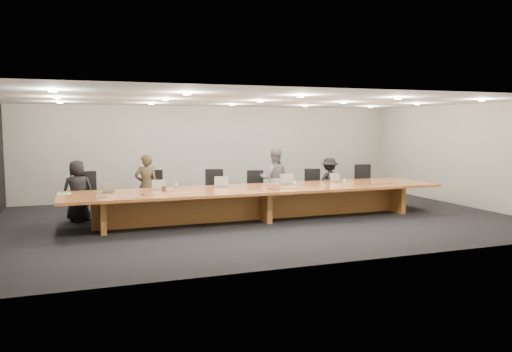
{
  "coord_description": "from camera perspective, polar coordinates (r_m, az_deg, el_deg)",
  "views": [
    {
      "loc": [
        -4.09,
        -10.96,
        2.22
      ],
      "look_at": [
        0.0,
        0.3,
        1.0
      ],
      "focal_mm": 35.0,
      "sensor_mm": 36.0,
      "label": 1
    }
  ],
  "objects": [
    {
      "name": "amber_mug",
      "position": [
        11.36,
        -10.48,
        -1.43
      ],
      "size": [
        0.11,
        0.11,
        0.11
      ],
      "primitive_type": "cylinder",
      "rotation": [
        0.0,
        0.0,
        -0.31
      ],
      "color": "#653311",
      "rests_on": "conference_table"
    },
    {
      "name": "chair_right",
      "position": [
        13.85,
        6.63,
        -1.28
      ],
      "size": [
        0.64,
        0.64,
        1.04
      ],
      "primitive_type": null,
      "rotation": [
        0.0,
        0.0,
        -0.24
      ],
      "color": "black",
      "rests_on": "ground"
    },
    {
      "name": "mic_left",
      "position": [
        10.82,
        -12.85,
        -2.06
      ],
      "size": [
        0.12,
        0.12,
        0.03
      ],
      "primitive_type": "cone",
      "rotation": [
        0.0,
        0.0,
        0.11
      ],
      "color": "black",
      "rests_on": "conference_table"
    },
    {
      "name": "chair_left",
      "position": [
        12.49,
        -11.76,
        -1.89
      ],
      "size": [
        0.71,
        0.71,
        1.14
      ],
      "primitive_type": null,
      "rotation": [
        0.0,
        0.0,
        -0.25
      ],
      "color": "black",
      "rests_on": "ground"
    },
    {
      "name": "person_b",
      "position": [
        12.39,
        -12.42,
        -1.06
      ],
      "size": [
        0.57,
        0.39,
        1.53
      ],
      "primitive_type": "imported",
      "rotation": [
        0.0,
        0.0,
        3.1
      ],
      "color": "#332C1B",
      "rests_on": "ground"
    },
    {
      "name": "person_c",
      "position": [
        13.27,
        2.12,
        -0.31
      ],
      "size": [
        0.93,
        0.82,
        1.61
      ],
      "primitive_type": "imported",
      "rotation": [
        0.0,
        0.0,
        2.82
      ],
      "color": "#5F5F62",
      "rests_on": "ground"
    },
    {
      "name": "mic_center",
      "position": [
        11.5,
        1.5,
        -1.46
      ],
      "size": [
        0.12,
        0.12,
        0.03
      ],
      "primitive_type": "cone",
      "rotation": [
        0.0,
        0.0,
        -0.15
      ],
      "color": "black",
      "rests_on": "conference_table"
    },
    {
      "name": "paper_cup_far",
      "position": [
        12.94,
        10.09,
        -0.6
      ],
      "size": [
        0.08,
        0.08,
        0.09
      ],
      "primitive_type": "cone",
      "rotation": [
        0.0,
        0.0,
        0.17
      ],
      "color": "silver",
      "rests_on": "conference_table"
    },
    {
      "name": "back_wall",
      "position": [
        15.53,
        -4.67,
        2.77
      ],
      "size": [
        12.0,
        0.02,
        2.8
      ],
      "primitive_type": "cube",
      "color": "beige",
      "rests_on": "ground"
    },
    {
      "name": "person_a",
      "position": [
        12.28,
        -19.71,
        -1.57
      ],
      "size": [
        0.75,
        0.54,
        1.43
      ],
      "primitive_type": "imported",
      "rotation": [
        0.0,
        0.0,
        3.27
      ],
      "color": "black",
      "rests_on": "ground"
    },
    {
      "name": "chair_far_right",
      "position": [
        14.53,
        12.36,
        -0.87
      ],
      "size": [
        0.68,
        0.68,
        1.13
      ],
      "primitive_type": null,
      "rotation": [
        0.0,
        0.0,
        -0.22
      ],
      "color": "black",
      "rests_on": "ground"
    },
    {
      "name": "ground",
      "position": [
        11.91,
        0.49,
        -4.93
      ],
      "size": [
        12.0,
        12.0,
        0.0
      ],
      "primitive_type": "plane",
      "color": "black",
      "rests_on": "ground"
    },
    {
      "name": "laptop_a",
      "position": [
        11.34,
        -16.61,
        -1.28
      ],
      "size": [
        0.35,
        0.29,
        0.23
      ],
      "primitive_type": null,
      "rotation": [
        0.0,
        0.0,
        -0.3
      ],
      "color": "tan",
      "rests_on": "conference_table"
    },
    {
      "name": "conference_table",
      "position": [
        11.82,
        0.5,
        -2.45
      ],
      "size": [
        9.0,
        1.8,
        0.75
      ],
      "color": "brown",
      "rests_on": "ground"
    },
    {
      "name": "mic_right",
      "position": [
        12.78,
        12.89,
        -0.88
      ],
      "size": [
        0.12,
        0.12,
        0.03
      ],
      "primitive_type": "cone",
      "rotation": [
        0.0,
        0.0,
        0.1
      ],
      "color": "black",
      "rests_on": "conference_table"
    },
    {
      "name": "person_d",
      "position": [
        13.89,
        8.39,
        -0.66
      ],
      "size": [
        0.9,
        0.55,
        1.34
      ],
      "primitive_type": "imported",
      "rotation": [
        0.0,
        0.0,
        3.07
      ],
      "color": "black",
      "rests_on": "ground"
    },
    {
      "name": "chair_mid_left",
      "position": [
        12.8,
        -4.77,
        -1.67
      ],
      "size": [
        0.69,
        0.69,
        1.12
      ],
      "primitive_type": null,
      "rotation": [
        0.0,
        0.0,
        -0.25
      ],
      "color": "black",
      "rests_on": "ground"
    },
    {
      "name": "laptop_b",
      "position": [
        11.58,
        -11.11,
        -1.0
      ],
      "size": [
        0.33,
        0.26,
        0.23
      ],
      "primitive_type": null,
      "rotation": [
        0.0,
        0.0,
        -0.17
      ],
      "color": "#BCB090",
      "rests_on": "conference_table"
    },
    {
      "name": "chair_mid_right",
      "position": [
        13.17,
        -0.01,
        -1.58
      ],
      "size": [
        0.65,
        0.65,
        1.05
      ],
      "primitive_type": null,
      "rotation": [
        0.0,
        0.0,
        -0.25
      ],
      "color": "black",
      "rests_on": "ground"
    },
    {
      "name": "av_box",
      "position": [
        10.7,
        -17.35,
        -2.27
      ],
      "size": [
        0.19,
        0.14,
        0.03
      ],
      "primitive_type": "cube",
      "rotation": [
        0.0,
        0.0,
        0.01
      ],
      "color": "#A5A5AA",
      "rests_on": "conference_table"
    },
    {
      "name": "laptop_e",
      "position": [
        13.06,
        9.32,
        -0.18
      ],
      "size": [
        0.35,
        0.28,
        0.25
      ],
      "primitive_type": null,
      "rotation": [
        0.0,
        0.0,
        0.17
      ],
      "color": "#C0B593",
      "rests_on": "conference_table"
    },
    {
      "name": "chair_far_left",
      "position": [
        12.23,
        -18.71,
        -2.18
      ],
      "size": [
        0.65,
        0.65,
        1.17
      ],
      "primitive_type": null,
      "rotation": [
        0.0,
        0.0,
        0.1
      ],
      "color": "black",
      "rests_on": "ground"
    },
    {
      "name": "laptop_c",
      "position": [
        11.87,
        -3.91,
        -0.67
      ],
      "size": [
        0.38,
        0.3,
        0.26
      ],
      "primitive_type": null,
      "rotation": [
        0.0,
        0.0,
        -0.19
      ],
      "color": "tan",
      "rests_on": "conference_table"
    },
    {
      "name": "notepad",
      "position": [
        11.48,
        -21.1,
        -1.89
      ],
      "size": [
        0.29,
        0.25,
        0.02
      ],
      "primitive_type": "cube",
      "rotation": [
        0.0,
        0.0,
        -0.13
      ],
      "color": "silver",
      "rests_on": "conference_table"
    },
    {
      "name": "water_bottle",
      "position": [
        11.26,
        -9.12,
        -1.26
      ],
      "size": [
        0.06,
        0.06,
        0.19
      ],
      "primitive_type": "cylinder",
      "rotation": [
        0.0,
        0.0,
        0.01
      ],
      "color": "silver",
      "rests_on": "conference_table"
    },
    {
      "name": "lime_gadget",
      "position": [
        11.47,
        -21.05,
        -1.8
      ],
      "size": [
        0.17,
        0.12,
        0.02
      ],
      "primitive_type": "cube",
      "rotation": [
        0.0,
        0.0,
        0.23
      ],
      "color": "green",
      "rests_on": "notepad"
    },
    {
      "name": "paper_cup_near",
      "position": [
        12.52,
        4.45,
        -0.75
      ],
      "size": [
        0.09,
        0.09,
        0.08
      ],
      "primitive_type": "cone",
      "rotation": [
        0.0,
        0.0,
        0.34
      ],
      "color": "white",
      "rests_on": "conference_table"
    },
    {
      "name": "laptop_d",
      "position": [
        12.4,
        3.72,
        -0.37
      ],
      "size": [
        0.38,
        0.3,
        0.28
      ],
      "primitive_type": null,
      "rotation": [
        0.0,
        0.0,
        -0.14
      ],
      "color": "tan",
      "rests_on": "conference_table"
    }
  ]
}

